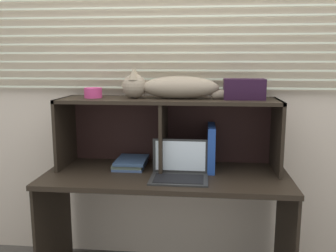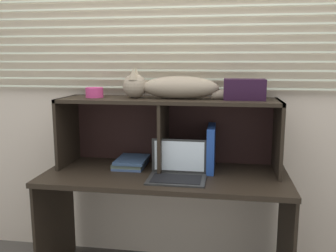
{
  "view_description": "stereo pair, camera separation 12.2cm",
  "coord_description": "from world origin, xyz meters",
  "px_view_note": "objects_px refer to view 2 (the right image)",
  "views": [
    {
      "loc": [
        0.23,
        -1.95,
        1.4
      ],
      "look_at": [
        0.0,
        0.32,
        0.99
      ],
      "focal_mm": 39.21,
      "sensor_mm": 36.0,
      "label": 1
    },
    {
      "loc": [
        0.35,
        -1.93,
        1.4
      ],
      "look_at": [
        0.0,
        0.32,
        0.99
      ],
      "focal_mm": 39.21,
      "sensor_mm": 36.0,
      "label": 2
    }
  ],
  "objects_px": {
    "cat": "(171,87)",
    "small_basket": "(94,92)",
    "binder_upright": "(211,148)",
    "book_stack": "(131,162)",
    "storage_box": "(244,89)",
    "laptop": "(178,171)"
  },
  "relations": [
    {
      "from": "laptop",
      "to": "small_basket",
      "type": "xyz_separation_m",
      "value": [
        -0.57,
        0.2,
        0.44
      ]
    },
    {
      "from": "laptop",
      "to": "book_stack",
      "type": "bearing_deg",
      "value": 149.32
    },
    {
      "from": "small_basket",
      "to": "storage_box",
      "type": "relative_size",
      "value": 0.46
    },
    {
      "from": "book_stack",
      "to": "storage_box",
      "type": "distance_m",
      "value": 0.86
    },
    {
      "from": "book_stack",
      "to": "storage_box",
      "type": "xyz_separation_m",
      "value": [
        0.71,
        -0.0,
        0.48
      ]
    },
    {
      "from": "small_basket",
      "to": "laptop",
      "type": "bearing_deg",
      "value": -19.12
    },
    {
      "from": "cat",
      "to": "binder_upright",
      "type": "bearing_deg",
      "value": -0.0
    },
    {
      "from": "cat",
      "to": "small_basket",
      "type": "xyz_separation_m",
      "value": [
        -0.5,
        -0.0,
        -0.04
      ]
    },
    {
      "from": "cat",
      "to": "book_stack",
      "type": "xyz_separation_m",
      "value": [
        -0.26,
        0.0,
        -0.49
      ]
    },
    {
      "from": "storage_box",
      "to": "small_basket",
      "type": "bearing_deg",
      "value": 180.0
    },
    {
      "from": "laptop",
      "to": "small_basket",
      "type": "distance_m",
      "value": 0.74
    },
    {
      "from": "binder_upright",
      "to": "cat",
      "type": "bearing_deg",
      "value": 180.0
    },
    {
      "from": "binder_upright",
      "to": "laptop",
      "type": "bearing_deg",
      "value": -133.59
    },
    {
      "from": "binder_upright",
      "to": "book_stack",
      "type": "height_order",
      "value": "binder_upright"
    },
    {
      "from": "cat",
      "to": "binder_upright",
      "type": "distance_m",
      "value": 0.46
    },
    {
      "from": "cat",
      "to": "small_basket",
      "type": "distance_m",
      "value": 0.5
    },
    {
      "from": "book_stack",
      "to": "storage_box",
      "type": "height_order",
      "value": "storage_box"
    },
    {
      "from": "binder_upright",
      "to": "storage_box",
      "type": "relative_size",
      "value": 1.15
    },
    {
      "from": "cat",
      "to": "laptop",
      "type": "bearing_deg",
      "value": -70.61
    },
    {
      "from": "book_stack",
      "to": "binder_upright",
      "type": "bearing_deg",
      "value": -0.04
    },
    {
      "from": "cat",
      "to": "laptop",
      "type": "relative_size",
      "value": 2.46
    },
    {
      "from": "book_stack",
      "to": "storage_box",
      "type": "relative_size",
      "value": 1.06
    }
  ]
}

